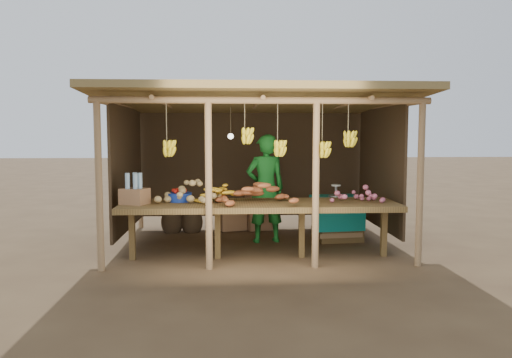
{
  "coord_description": "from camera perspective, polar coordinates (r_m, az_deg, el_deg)",
  "views": [
    {
      "loc": [
        -0.45,
        -7.94,
        1.77
      ],
      "look_at": [
        0.0,
        0.0,
        1.05
      ],
      "focal_mm": 35.0,
      "sensor_mm": 36.0,
      "label": 1
    }
  ],
  "objects": [
    {
      "name": "burlap_sacks",
      "position": [
        9.12,
        -8.46,
        -4.61
      ],
      "size": [
        0.75,
        0.39,
        0.53
      ],
      "color": "#42311E",
      "rests_on": "ground"
    },
    {
      "name": "stall_structure",
      "position": [
        7.92,
        -0.05,
        6.22
      ],
      "size": [
        4.7,
        3.5,
        2.43
      ],
      "color": "#9F7A52",
      "rests_on": "ground"
    },
    {
      "name": "counter",
      "position": [
        7.08,
        0.44,
        -3.2
      ],
      "size": [
        3.9,
        1.05,
        0.8
      ],
      "color": "brown",
      "rests_on": "ground"
    },
    {
      "name": "vendor",
      "position": [
        8.13,
        1.1,
        -1.11
      ],
      "size": [
        0.71,
        0.53,
        1.76
      ],
      "primitive_type": "imported",
      "rotation": [
        0.0,
        0.0,
        3.33
      ],
      "color": "#187023",
      "rests_on": "ground"
    },
    {
      "name": "onion_heap",
      "position": [
        7.25,
        11.28,
        -1.2
      ],
      "size": [
        0.82,
        0.54,
        0.36
      ],
      "primitive_type": null,
      "rotation": [
        0.0,
        0.0,
        -0.1
      ],
      "color": "#C05D76",
      "rests_on": "counter"
    },
    {
      "name": "ground",
      "position": [
        8.15,
        0.0,
        -7.37
      ],
      "size": [
        60.0,
        60.0,
        0.0
      ],
      "primitive_type": "plane",
      "color": "brown",
      "rests_on": "ground"
    },
    {
      "name": "carton_stack",
      "position": [
        9.18,
        -0.64,
        -3.87
      ],
      "size": [
        1.06,
        0.49,
        0.74
      ],
      "color": "#956742",
      "rests_on": "ground"
    },
    {
      "name": "banana_pile",
      "position": [
        7.17,
        -4.21,
        -1.21
      ],
      "size": [
        0.72,
        0.57,
        0.35
      ],
      "primitive_type": null,
      "rotation": [
        0.0,
        0.0,
        0.36
      ],
      "color": "yellow",
      "rests_on": "counter"
    },
    {
      "name": "bottle_box",
      "position": [
        7.1,
        -13.71,
        -1.47
      ],
      "size": [
        0.43,
        0.39,
        0.44
      ],
      "color": "#956742",
      "rests_on": "counter"
    },
    {
      "name": "sweet_potato_heap",
      "position": [
        6.95,
        0.28,
        -1.34
      ],
      "size": [
        1.19,
        0.84,
        0.36
      ],
      "primitive_type": null,
      "rotation": [
        0.0,
        0.0,
        0.18
      ],
      "color": "#9F5028",
      "rests_on": "counter"
    },
    {
      "name": "potato_heap",
      "position": [
        7.1,
        -7.43,
        -1.24
      ],
      "size": [
        1.08,
        0.79,
        0.37
      ],
      "primitive_type": null,
      "rotation": [
        0.0,
        0.0,
        0.23
      ],
      "color": "tan",
      "rests_on": "counter"
    },
    {
      "name": "tomato_basin",
      "position": [
        7.28,
        -8.73,
        -1.94
      ],
      "size": [
        0.35,
        0.35,
        0.19
      ],
      "rotation": [
        0.0,
        0.0,
        -0.0
      ],
      "color": "navy",
      "rests_on": "counter"
    },
    {
      "name": "tarp_crate",
      "position": [
        8.47,
        9.28,
        -4.27
      ],
      "size": [
        0.87,
        0.77,
        0.95
      ],
      "color": "brown",
      "rests_on": "ground"
    }
  ]
}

